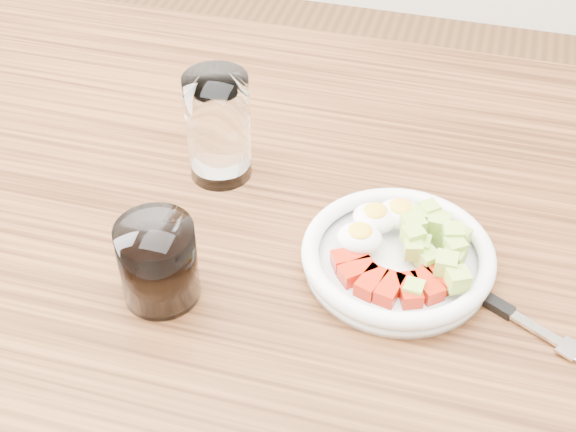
# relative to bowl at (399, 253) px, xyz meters

# --- Properties ---
(dining_table) EXTENTS (1.50, 0.90, 0.77)m
(dining_table) POSITION_rel_bowl_xyz_m (-0.11, 0.00, -0.12)
(dining_table) COLOR brown
(dining_table) RESTS_ON ground
(bowl) EXTENTS (0.20, 0.20, 0.05)m
(bowl) POSITION_rel_bowl_xyz_m (0.00, 0.00, 0.00)
(bowl) COLOR white
(bowl) RESTS_ON dining_table
(fork) EXTENTS (0.19, 0.11, 0.01)m
(fork) POSITION_rel_bowl_xyz_m (0.10, -0.03, -0.01)
(fork) COLOR black
(fork) RESTS_ON dining_table
(water_glass) EXTENTS (0.07, 0.07, 0.13)m
(water_glass) POSITION_rel_bowl_xyz_m (-0.22, 0.10, 0.05)
(water_glass) COLOR white
(water_glass) RESTS_ON dining_table
(coffee_glass) EXTENTS (0.08, 0.08, 0.09)m
(coffee_glass) POSITION_rel_bowl_xyz_m (-0.22, -0.10, 0.02)
(coffee_glass) COLOR white
(coffee_glass) RESTS_ON dining_table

